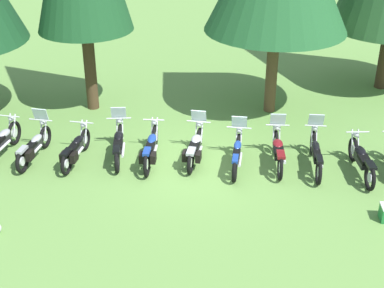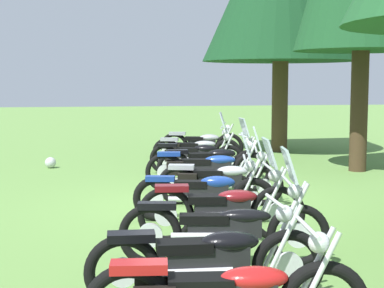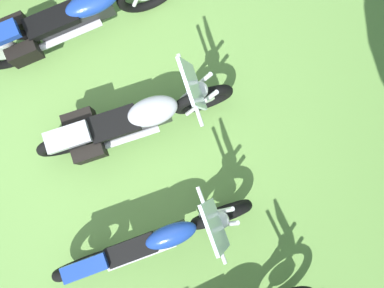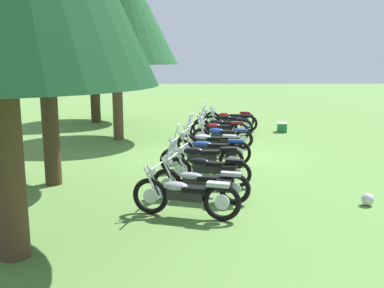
# 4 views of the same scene
# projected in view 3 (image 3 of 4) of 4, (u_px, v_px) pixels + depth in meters

# --- Properties ---
(ground_plane) EXTENTS (80.00, 80.00, 0.00)m
(ground_plane) POSITION_uv_depth(u_px,v_px,m) (125.00, 133.00, 4.64)
(ground_plane) COLOR #608C42
(motorcycle_4) EXTENTS (0.76, 2.41, 1.03)m
(motorcycle_4) POSITION_uv_depth(u_px,v_px,m) (71.00, 19.00, 4.29)
(motorcycle_4) COLOR black
(motorcycle_4) RESTS_ON ground_plane
(motorcycle_5) EXTENTS (0.92, 2.13, 1.35)m
(motorcycle_5) POSITION_uv_depth(u_px,v_px,m) (133.00, 121.00, 4.19)
(motorcycle_5) COLOR black
(motorcycle_5) RESTS_ON ground_plane
(motorcycle_6) EXTENTS (0.77, 2.15, 1.35)m
(motorcycle_6) POSITION_uv_depth(u_px,v_px,m) (156.00, 240.00, 4.07)
(motorcycle_6) COLOR black
(motorcycle_6) RESTS_ON ground_plane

